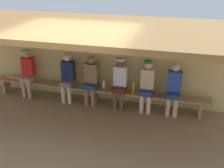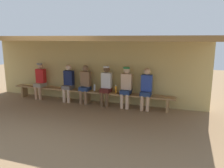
% 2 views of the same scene
% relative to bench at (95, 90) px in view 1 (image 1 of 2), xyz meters
% --- Properties ---
extents(ground_plane, '(24.00, 24.00, 0.00)m').
position_rel_bench_xyz_m(ground_plane, '(0.00, -1.55, -0.39)').
color(ground_plane, '#8C6D4C').
extents(back_wall, '(8.00, 0.20, 2.20)m').
position_rel_bench_xyz_m(back_wall, '(0.00, 0.45, 0.71)').
color(back_wall, tan).
rests_on(back_wall, ground).
extents(dugout_roof, '(8.00, 2.80, 0.12)m').
position_rel_bench_xyz_m(dugout_roof, '(0.00, -0.85, 1.87)').
color(dugout_roof, brown).
rests_on(dugout_roof, back_wall).
extents(bench, '(6.00, 0.36, 0.46)m').
position_rel_bench_xyz_m(bench, '(0.00, 0.00, 0.00)').
color(bench, '#9E7547').
rests_on(bench, ground).
extents(player_in_blue, '(0.34, 0.42, 1.34)m').
position_rel_bench_xyz_m(player_in_blue, '(-0.76, 0.00, 0.34)').
color(player_in_blue, slate).
rests_on(player_in_blue, ground).
extents(player_rightmost, '(0.34, 0.42, 1.34)m').
position_rel_bench_xyz_m(player_rightmost, '(0.69, 0.00, 0.36)').
color(player_rightmost, '#591E19').
rests_on(player_rightmost, ground).
extents(player_middle, '(0.34, 0.42, 1.34)m').
position_rel_bench_xyz_m(player_middle, '(-0.09, 0.00, 0.34)').
color(player_middle, navy).
rests_on(player_middle, ground).
extents(player_in_red, '(0.34, 0.42, 1.34)m').
position_rel_bench_xyz_m(player_in_red, '(-1.97, 0.00, 0.36)').
color(player_in_red, gray).
rests_on(player_in_red, ground).
extents(player_leftmost, '(0.34, 0.42, 1.34)m').
position_rel_bench_xyz_m(player_leftmost, '(1.39, 0.00, 0.36)').
color(player_leftmost, navy).
rests_on(player_leftmost, ground).
extents(player_in_white, '(0.34, 0.42, 1.34)m').
position_rel_bench_xyz_m(player_in_white, '(2.06, 0.00, 0.34)').
color(player_in_white, navy).
rests_on(player_in_white, ground).
extents(water_bottle_green, '(0.07, 0.07, 0.23)m').
position_rel_bench_xyz_m(water_bottle_green, '(0.24, 0.04, 0.18)').
color(water_bottle_green, silver).
rests_on(water_bottle_green, bench).
extents(water_bottle_blue, '(0.06, 0.06, 0.27)m').
position_rel_bench_xyz_m(water_bottle_blue, '(1.05, -0.03, 0.20)').
color(water_bottle_blue, orange).
rests_on(water_bottle_blue, bench).
extents(baseball_bat, '(0.81, 0.12, 0.07)m').
position_rel_bench_xyz_m(baseball_bat, '(-2.31, -0.00, 0.11)').
color(baseball_bat, tan).
rests_on(baseball_bat, bench).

